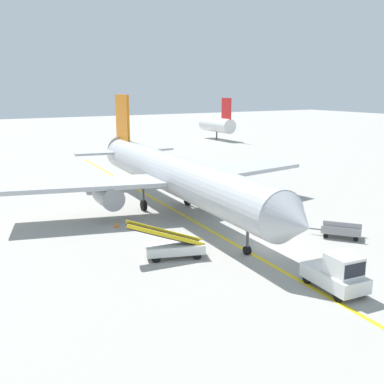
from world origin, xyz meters
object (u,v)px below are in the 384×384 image
object	(u,v)px
safety_cone_wingtip_left	(226,207)
ground_crew_wing_walker	(252,210)
belt_loader_forward_hold	(173,246)
ground_crew_marshaller	(238,213)
pushback_tug	(337,274)
baggage_tug_near_wing	(223,192)
safety_cone_nose_left	(310,263)
airliner	(172,174)
safety_cone_nose_right	(300,229)
safety_cone_wingtip_right	(116,225)
baggage_cart_loaded	(341,231)

from	to	relation	value
safety_cone_wingtip_left	ground_crew_wing_walker	bearing A→B (deg)	-92.55
belt_loader_forward_hold	ground_crew_marshaller	distance (m)	9.15
pushback_tug	baggage_tug_near_wing	world-z (taller)	pushback_tug
ground_crew_marshaller	safety_cone_nose_left	world-z (taller)	ground_crew_marshaller
airliner	safety_cone_nose_right	xyz separation A→B (m)	(5.86, -10.07, -3.20)
ground_crew_marshaller	safety_cone_wingtip_right	xyz separation A→B (m)	(-9.01, 3.90, -0.69)
belt_loader_forward_hold	baggage_cart_loaded	xyz separation A→B (m)	(12.71, -2.55, -0.31)
safety_cone_wingtip_right	baggage_cart_loaded	bearing A→B (deg)	-38.03
pushback_tug	ground_crew_marshaller	xyz separation A→B (m)	(2.74, 13.09, -0.08)
pushback_tug	ground_crew_marshaller	distance (m)	13.37
safety_cone_nose_left	safety_cone_nose_right	distance (m)	7.19
ground_crew_wing_walker	safety_cone_wingtip_right	xyz separation A→B (m)	(-10.41, 3.89, -0.69)
baggage_cart_loaded	baggage_tug_near_wing	bearing A→B (deg)	96.02
pushback_tug	belt_loader_forward_hold	distance (m)	10.42
baggage_tug_near_wing	safety_cone_wingtip_left	world-z (taller)	baggage_tug_near_wing
ground_crew_marshaller	ground_crew_wing_walker	distance (m)	1.39
baggage_tug_near_wing	safety_cone_wingtip_right	world-z (taller)	baggage_tug_near_wing
pushback_tug	safety_cone_nose_left	world-z (taller)	pushback_tug
safety_cone_nose_left	pushback_tug	bearing A→B (deg)	-110.14
belt_loader_forward_hold	ground_crew_marshaller	size ratio (longest dim) A/B	3.03
airliner	safety_cone_wingtip_right	xyz separation A→B (m)	(-6.08, -1.99, -3.20)
pushback_tug	baggage_cart_loaded	world-z (taller)	pushback_tug
airliner	safety_cone_wingtip_left	distance (m)	5.85
belt_loader_forward_hold	ground_crew_wing_walker	world-z (taller)	belt_loader_forward_hold
safety_cone_nose_right	ground_crew_wing_walker	bearing A→B (deg)	110.11
ground_crew_marshaller	safety_cone_wingtip_left	distance (m)	4.31
belt_loader_forward_hold	safety_cone_nose_right	bearing A→B (deg)	-0.05
ground_crew_wing_walker	pushback_tug	bearing A→B (deg)	-107.54
airliner	ground_crew_marshaller	xyz separation A→B (m)	(2.93, -5.89, -2.51)
pushback_tug	belt_loader_forward_hold	size ratio (longest dim) A/B	0.73
airliner	safety_cone_nose_left	xyz separation A→B (m)	(1.38, -15.71, -3.20)
safety_cone_nose_right	safety_cone_wingtip_right	xyz separation A→B (m)	(-11.94, 8.09, 0.00)
airliner	safety_cone_wingtip_left	world-z (taller)	airliner
baggage_cart_loaded	ground_crew_wing_walker	size ratio (longest dim) A/B	2.02
safety_cone_wingtip_left	baggage_cart_loaded	bearing A→B (deg)	-74.31
airliner	ground_crew_wing_walker	distance (m)	7.72
ground_crew_marshaller	safety_cone_nose_right	bearing A→B (deg)	-55.02
safety_cone_nose_left	airliner	bearing A→B (deg)	95.04
safety_cone_wingtip_right	ground_crew_wing_walker	bearing A→B (deg)	-20.51
pushback_tug	baggage_tug_near_wing	xyz separation A→B (m)	(5.88, 19.94, -0.07)
safety_cone_nose_right	belt_loader_forward_hold	bearing A→B (deg)	179.95
safety_cone_wingtip_right	safety_cone_nose_right	bearing A→B (deg)	-34.10
belt_loader_forward_hold	safety_cone_wingtip_left	world-z (taller)	belt_loader_forward_hold
safety_cone_wingtip_right	ground_crew_marshaller	bearing A→B (deg)	-23.40
airliner	baggage_cart_loaded	bearing A→B (deg)	-59.26
ground_crew_marshaller	ground_crew_wing_walker	world-z (taller)	same
safety_cone_nose_left	safety_cone_wingtip_right	xyz separation A→B (m)	(-7.47, 13.72, 0.00)
belt_loader_forward_hold	safety_cone_wingtip_left	xyz separation A→B (m)	(9.71, 8.14, -0.56)
ground_crew_wing_walker	safety_cone_nose_right	bearing A→B (deg)	-69.89
safety_cone_wingtip_left	belt_loader_forward_hold	bearing A→B (deg)	-140.04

